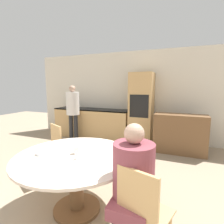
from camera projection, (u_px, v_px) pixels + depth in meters
The scene contains 12 objects.
wall_back at pixel (136, 96), 5.19m from camera, with size 6.74×0.05×2.60m.
kitchen_counter at pixel (92, 123), 5.48m from camera, with size 2.40×0.60×0.90m.
oven_unit at pixel (141, 109), 4.84m from camera, with size 0.62×0.59×1.96m.
sideboard at pixel (180, 134), 4.16m from camera, with size 1.20×0.45×0.94m.
dining_table at pixel (76, 170), 2.20m from camera, with size 1.48×1.48×0.75m.
chair_near_right at pixel (142, 211), 1.51m from camera, with size 0.50×0.50×0.93m.
chair_far_left at pixel (51, 149), 3.01m from camera, with size 0.54×0.54×0.93m.
person_seated at pixel (133, 181), 1.62m from camera, with size 0.39×0.47×1.26m.
person_standing at pixel (73, 107), 5.04m from camera, with size 0.37×0.37×1.61m.
cup at pixel (77, 150), 2.21m from camera, with size 0.08×0.08×0.10m.
bowl_near at pixel (41, 153), 2.18m from camera, with size 0.13×0.13×0.05m.
salt_shaker at pixel (76, 156), 2.03m from camera, with size 0.03×0.03×0.09m.
Camera 1 is at (1.26, -0.22, 1.60)m, focal length 28.00 mm.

